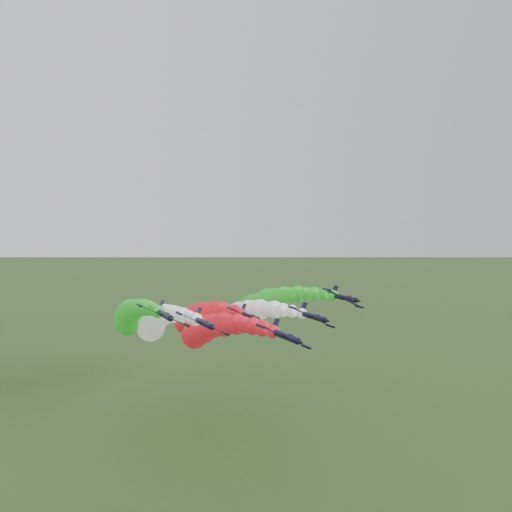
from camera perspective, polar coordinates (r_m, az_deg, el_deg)
The scene contains 6 objects.
jet_lead at distance 134.46m, azimuth -5.79°, elevation -8.44°, with size 16.48×76.82×20.10m.
jet_inner_left at distance 143.45m, azimuth -11.48°, elevation -7.41°, with size 16.78×77.12×20.40m.
jet_inner_right at distance 148.76m, azimuth -2.74°, elevation -7.07°, with size 16.43×76.78×20.05m.
jet_outer_left at distance 147.19m, azimuth -14.22°, elevation -6.74°, with size 16.59×76.93×20.21m.
jet_outer_right at distance 161.37m, azimuth 0.28°, elevation -5.64°, with size 17.01×77.36×20.63m.
jet_trail at distance 161.79m, azimuth -7.05°, elevation -6.97°, with size 16.55×76.89×20.17m.
Camera 1 is at (-36.99, -88.93, 59.70)m, focal length 35.00 mm.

